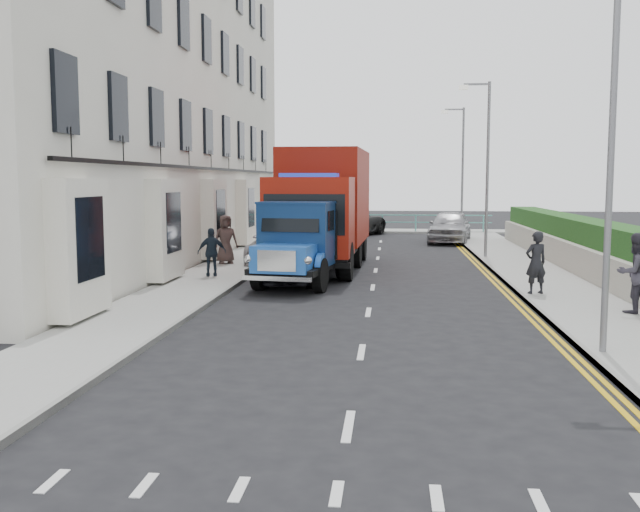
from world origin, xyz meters
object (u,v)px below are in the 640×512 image
(lamp_mid, at_px, (485,159))
(red_lorry, at_px, (323,205))
(pedestrian_east_near, at_px, (536,263))
(lamp_far, at_px, (460,165))
(lamp_near, at_px, (605,131))
(parked_car_front, at_px, (290,260))
(bedford_lorry, at_px, (298,249))

(lamp_mid, distance_m, red_lorry, 7.19)
(pedestrian_east_near, bearing_deg, red_lorry, -64.42)
(lamp_far, bearing_deg, lamp_near, -90.00)
(lamp_near, relative_size, lamp_mid, 1.00)
(lamp_near, bearing_deg, parked_car_front, 127.49)
(lamp_mid, relative_size, bedford_lorry, 1.28)
(lamp_mid, height_order, lamp_far, same)
(red_lorry, distance_m, parked_car_front, 4.14)
(bedford_lorry, bearing_deg, lamp_far, 79.35)
(lamp_near, distance_m, parked_car_front, 11.62)
(parked_car_front, height_order, pedestrian_east_near, pedestrian_east_near)
(lamp_far, xyz_separation_m, bedford_lorry, (-6.39, -18.11, -2.85))
(lamp_near, distance_m, lamp_far, 26.00)
(pedestrian_east_near, bearing_deg, lamp_mid, -109.34)
(lamp_far, relative_size, red_lorry, 0.85)
(lamp_mid, xyz_separation_m, parked_car_front, (-6.78, -7.16, -3.31))
(lamp_near, xyz_separation_m, lamp_mid, (0.00, 16.00, 0.00))
(lamp_near, xyz_separation_m, lamp_far, (0.00, 26.00, 0.00))
(red_lorry, height_order, parked_car_front, red_lorry)
(lamp_far, height_order, red_lorry, lamp_far)
(lamp_mid, relative_size, red_lorry, 0.85)
(lamp_near, bearing_deg, lamp_far, 90.00)
(lamp_far, bearing_deg, parked_car_front, -111.55)
(parked_car_front, bearing_deg, pedestrian_east_near, -23.14)
(red_lorry, bearing_deg, lamp_far, 67.60)
(lamp_far, bearing_deg, pedestrian_east_near, -89.34)
(lamp_far, distance_m, pedestrian_east_near, 19.68)
(lamp_mid, xyz_separation_m, red_lorry, (-6.10, -3.40, -1.73))
(red_lorry, bearing_deg, lamp_mid, 31.19)
(lamp_near, height_order, lamp_far, same)
(lamp_near, distance_m, red_lorry, 14.11)
(bedford_lorry, relative_size, pedestrian_east_near, 3.26)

